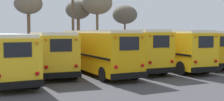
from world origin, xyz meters
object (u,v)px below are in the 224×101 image
object	(u,v)px
school_bus_2	(96,50)
bare_tree_1	(125,15)
bare_tree_0	(28,5)
school_bus_0	(6,55)
bare_tree_3	(97,3)
bare_tree_2	(78,11)
school_bus_3	(126,48)
school_bus_5	(186,47)
school_bus_1	(50,51)
utility_pole	(73,18)
school_bus_4	(169,48)

from	to	relation	value
school_bus_2	bare_tree_1	distance (m)	20.58
bare_tree_0	bare_tree_1	bearing A→B (deg)	12.57
bare_tree_0	school_bus_0	bearing A→B (deg)	-103.26
bare_tree_3	bare_tree_2	bearing A→B (deg)	122.06
school_bus_3	school_bus_5	distance (m)	6.48
school_bus_2	school_bus_1	bearing A→B (deg)	158.79
school_bus_1	school_bus_5	distance (m)	12.97
school_bus_3	bare_tree_0	xyz separation A→B (m)	(-6.40, 12.55, 4.55)
bare_tree_3	bare_tree_0	bearing A→B (deg)	171.19
school_bus_0	utility_pole	xyz separation A→B (m)	(7.98, 11.72, 3.19)
school_bus_0	utility_pole	distance (m)	14.54
school_bus_2	school_bus_5	distance (m)	9.81
school_bus_0	bare_tree_0	xyz separation A→B (m)	(3.33, 14.13, 4.70)
bare_tree_3	bare_tree_1	bearing A→B (deg)	36.12
school_bus_1	school_bus_5	bearing A→B (deg)	0.22
bare_tree_1	utility_pole	bearing A→B (deg)	-149.60
bare_tree_1	school_bus_2	bearing A→B (deg)	-122.90
bare_tree_1	school_bus_3	bearing A→B (deg)	-116.22
utility_pole	bare_tree_1	distance (m)	11.02
school_bus_3	school_bus_5	world-z (taller)	school_bus_3
school_bus_2	bare_tree_0	distance (m)	14.89
utility_pole	bare_tree_1	xyz separation A→B (m)	(9.48, 5.56, 0.86)
school_bus_1	school_bus_2	size ratio (longest dim) A/B	0.88
bare_tree_0	school_bus_4	bearing A→B (deg)	-55.95
school_bus_2	school_bus_4	bearing A→B (deg)	-3.96
school_bus_2	school_bus_3	distance (m)	3.48
bare_tree_3	school_bus_5	bearing A→B (deg)	-66.96
school_bus_4	bare_tree_0	distance (m)	17.81
school_bus_4	school_bus_5	size ratio (longest dim) A/B	0.88
bare_tree_0	utility_pole	bearing A→B (deg)	-27.39
school_bus_4	utility_pole	xyz separation A→B (m)	(-4.99, 11.85, 3.06)
school_bus_3	school_bus_4	world-z (taller)	school_bus_3
school_bus_0	school_bus_3	size ratio (longest dim) A/B	1.01
school_bus_4	school_bus_2	bearing A→B (deg)	176.04
school_bus_0	bare_tree_2	xyz separation A→B (m)	(9.78, 15.51, 4.30)
school_bus_1	school_bus_3	distance (m)	6.49
school_bus_2	bare_tree_1	size ratio (longest dim) A/B	1.52
bare_tree_0	bare_tree_1	world-z (taller)	bare_tree_0
school_bus_0	school_bus_4	bearing A→B (deg)	-0.58
school_bus_1	bare_tree_3	bearing A→B (deg)	54.09
school_bus_3	school_bus_0	bearing A→B (deg)	-170.77
school_bus_2	school_bus_3	size ratio (longest dim) A/B	0.99
bare_tree_1	bare_tree_2	world-z (taller)	bare_tree_2
school_bus_0	school_bus_5	xyz separation A→B (m)	(16.21, 1.63, 0.11)
school_bus_0	school_bus_5	size ratio (longest dim) A/B	1.02
bare_tree_3	school_bus_3	bearing A→B (deg)	-98.55
bare_tree_0	bare_tree_3	world-z (taller)	bare_tree_3
school_bus_2	school_bus_4	distance (m)	6.50
bare_tree_0	bare_tree_2	distance (m)	6.60
school_bus_3	bare_tree_3	size ratio (longest dim) A/B	1.34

